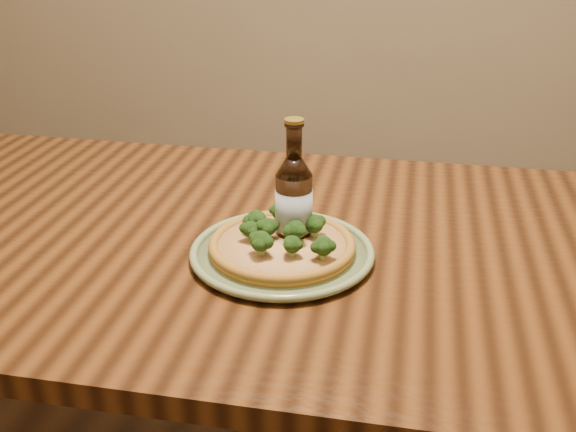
% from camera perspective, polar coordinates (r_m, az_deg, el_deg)
% --- Properties ---
extents(table, '(1.60, 0.90, 0.75)m').
position_cam_1_polar(table, '(1.30, -6.20, -5.01)').
color(table, '#47250F').
rests_on(table, ground).
extents(plate, '(0.32, 0.32, 0.02)m').
position_cam_1_polar(plate, '(1.16, -0.50, -3.10)').
color(plate, '#6A7A54').
rests_on(plate, table).
extents(pizza, '(0.25, 0.25, 0.06)m').
position_cam_1_polar(pizza, '(1.15, -0.49, -2.35)').
color(pizza, olive).
rests_on(pizza, plate).
extents(beer_bottle, '(0.06, 0.06, 0.24)m').
position_cam_1_polar(beer_bottle, '(1.16, 0.50, 1.21)').
color(beer_bottle, black).
rests_on(beer_bottle, table).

